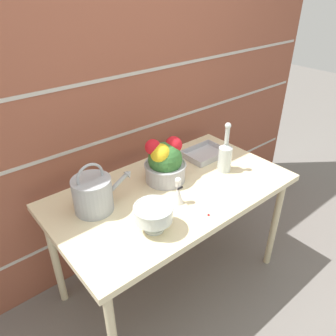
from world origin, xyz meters
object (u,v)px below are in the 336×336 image
at_px(glass_decanter, 225,155).
at_px(wire_tray, 205,154).
at_px(crystal_pedestal_bowl, 154,213).
at_px(watering_can, 93,194).
at_px(flower_planter, 165,162).
at_px(figurine_vase, 178,193).

relative_size(glass_decanter, wire_tray, 1.16).
bearing_deg(crystal_pedestal_bowl, watering_can, 113.37).
xyz_separation_m(flower_planter, figurine_vase, (-0.09, -0.22, -0.06)).
height_order(glass_decanter, wire_tray, glass_decanter).
height_order(watering_can, figurine_vase, watering_can).
bearing_deg(crystal_pedestal_bowl, glass_decanter, 13.10).
bearing_deg(glass_decanter, crystal_pedestal_bowl, -166.90).
bearing_deg(wire_tray, crystal_pedestal_bowl, -152.84).
relative_size(flower_planter, figurine_vase, 1.70).
relative_size(watering_can, crystal_pedestal_bowl, 1.82).
relative_size(watering_can, flower_planter, 1.27).
relative_size(crystal_pedestal_bowl, wire_tray, 0.69).
distance_m(crystal_pedestal_bowl, glass_decanter, 0.68).
distance_m(flower_planter, figurine_vase, 0.24).
distance_m(watering_can, glass_decanter, 0.81).
height_order(crystal_pedestal_bowl, flower_planter, flower_planter).
bearing_deg(wire_tray, watering_can, -177.00).
bearing_deg(wire_tray, flower_planter, -171.24).
bearing_deg(figurine_vase, wire_tray, 29.94).
bearing_deg(watering_can, figurine_vase, -32.78).
height_order(watering_can, flower_planter, watering_can).
height_order(crystal_pedestal_bowl, wire_tray, crystal_pedestal_bowl).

